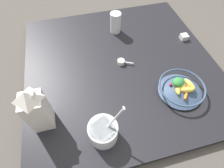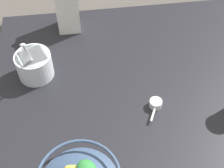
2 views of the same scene
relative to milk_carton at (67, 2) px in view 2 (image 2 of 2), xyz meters
The scene contains 5 objects.
ground_plane 0.57m from the milk_carton, 59.22° to the right, with size 6.00×6.00×0.00m, color #4C4742.
countertop 0.57m from the milk_carton, 59.22° to the right, with size 1.17×1.17×0.04m.
milk_carton is the anchor object (origin of this frame).
yogurt_tub 0.31m from the milk_carton, 118.02° to the right, with size 0.13×0.16×0.24m.
measuring_scoop 0.56m from the milk_carton, 59.20° to the right, with size 0.06×0.09×0.03m.
Camera 2 is at (-0.24, -0.62, 0.94)m, focal length 50.00 mm.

